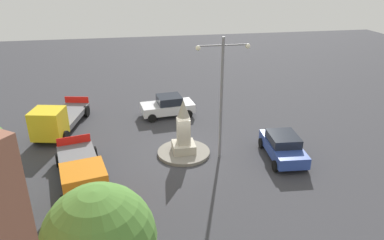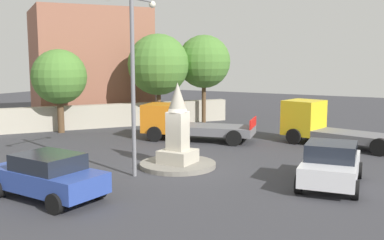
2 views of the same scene
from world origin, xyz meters
TOP-DOWN VIEW (x-y plane):
  - ground_plane at (0.00, 0.00)m, footprint 80.00×80.00m
  - traffic_island at (0.00, 0.00)m, footprint 3.22×3.22m
  - monument at (0.00, 0.00)m, footprint 1.35×1.35m
  - streetlamp at (-2.09, 0.73)m, footprint 3.03×0.28m
  - car_blue_parked_right at (-5.77, 1.54)m, footprint 2.26×4.20m
  - car_white_waiting at (0.22, -6.27)m, footprint 4.15×2.42m
  - truck_orange_far_side at (5.70, 2.97)m, footprint 3.38×6.45m
  - truck_yellow_passing at (8.06, -4.20)m, footprint 3.31×6.47m
  - stone_boundary_wall at (7.26, 9.77)m, footprint 14.48×11.01m
  - corner_building at (10.35, 13.92)m, footprint 10.80×10.67m
  - tree_near_wall at (4.15, 10.83)m, footprint 3.33×3.33m
  - tree_mid_cluster at (12.01, 4.98)m, footprint 3.68×3.68m
  - tree_far_corner at (9.30, 7.00)m, footprint 4.07×4.07m

SIDE VIEW (x-z plane):
  - ground_plane at x=0.00m, z-range 0.00..0.00m
  - traffic_island at x=0.00m, z-range 0.00..0.19m
  - stone_boundary_wall at x=7.26m, z-range 0.00..1.53m
  - car_blue_parked_right at x=-5.77m, z-range 0.03..1.53m
  - car_white_waiting at x=0.22m, z-range 0.00..1.60m
  - truck_orange_far_side at x=5.70m, z-range -0.04..1.94m
  - truck_yellow_passing at x=8.06m, z-range -0.09..2.20m
  - monument at x=0.00m, z-range -0.11..3.27m
  - tree_near_wall at x=4.15m, z-range 0.87..5.98m
  - corner_building at x=10.35m, z-range 0.00..8.12m
  - tree_far_corner at x=9.30m, z-range 1.04..7.21m
  - tree_mid_cluster at x=12.01m, z-range 1.23..7.39m
  - streetlamp at x=-2.09m, z-range 0.77..8.01m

